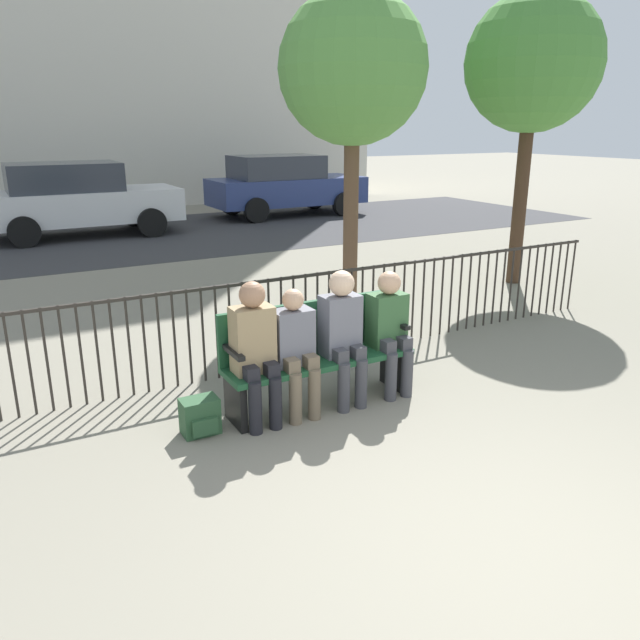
# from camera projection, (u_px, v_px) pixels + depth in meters

# --- Properties ---
(ground_plane) EXTENTS (80.00, 80.00, 0.00)m
(ground_plane) POSITION_uv_depth(u_px,v_px,m) (518.00, 558.00, 3.64)
(ground_plane) COLOR gray
(park_bench) EXTENTS (1.73, 0.45, 0.92)m
(park_bench) POSITION_uv_depth(u_px,v_px,m) (316.00, 350.00, 5.55)
(park_bench) COLOR #194728
(park_bench) RESTS_ON ground
(seated_person_0) EXTENTS (0.34, 0.39, 1.22)m
(seated_person_0) POSITION_uv_depth(u_px,v_px,m) (255.00, 346.00, 5.09)
(seated_person_0) COLOR black
(seated_person_0) RESTS_ON ground
(seated_person_1) EXTENTS (0.34, 0.39, 1.11)m
(seated_person_1) POSITION_uv_depth(u_px,v_px,m) (295.00, 346.00, 5.27)
(seated_person_1) COLOR brown
(seated_person_1) RESTS_ON ground
(seated_person_2) EXTENTS (0.34, 0.39, 1.22)m
(seated_person_2) POSITION_uv_depth(u_px,v_px,m) (343.00, 330.00, 5.47)
(seated_person_2) COLOR #3D3D42
(seated_person_2) RESTS_ON ground
(seated_person_3) EXTENTS (0.34, 0.39, 1.16)m
(seated_person_3) POSITION_uv_depth(u_px,v_px,m) (390.00, 326.00, 5.71)
(seated_person_3) COLOR #3D3D42
(seated_person_3) RESTS_ON ground
(backpack) EXTENTS (0.30, 0.24, 0.30)m
(backpack) POSITION_uv_depth(u_px,v_px,m) (200.00, 417.00, 5.06)
(backpack) COLOR #284C2D
(backpack) RESTS_ON ground
(fence_railing) EXTENTS (9.01, 0.03, 0.95)m
(fence_railing) POSITION_uv_depth(u_px,v_px,m) (269.00, 316.00, 6.31)
(fence_railing) COLOR #2D2823
(fence_railing) RESTS_ON ground
(tree_0) EXTENTS (1.98, 1.98, 4.26)m
(tree_0) POSITION_uv_depth(u_px,v_px,m) (533.00, 64.00, 9.01)
(tree_0) COLOR #422D1E
(tree_0) RESTS_ON ground
(tree_1) EXTENTS (1.99, 1.99, 4.12)m
(tree_1) POSITION_uv_depth(u_px,v_px,m) (353.00, 70.00, 8.20)
(tree_1) COLOR brown
(tree_1) RESTS_ON ground
(street_surface) EXTENTS (24.00, 6.00, 0.01)m
(street_surface) POSITION_uv_depth(u_px,v_px,m) (108.00, 239.00, 13.65)
(street_surface) COLOR #333335
(street_surface) RESTS_ON ground
(parked_car_1) EXTENTS (4.20, 1.94, 1.62)m
(parked_car_1) POSITION_uv_depth(u_px,v_px,m) (77.00, 198.00, 13.80)
(parked_car_1) COLOR silver
(parked_car_1) RESTS_ON ground
(parked_car_2) EXTENTS (4.20, 1.94, 1.62)m
(parked_car_2) POSITION_uv_depth(u_px,v_px,m) (284.00, 184.00, 16.99)
(parked_car_2) COLOR navy
(parked_car_2) RESTS_ON ground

